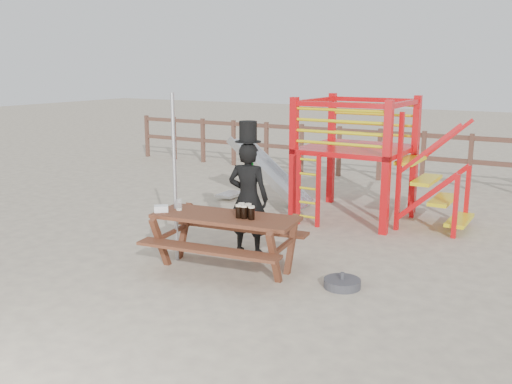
{
  "coord_description": "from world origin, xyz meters",
  "views": [
    {
      "loc": [
        3.66,
        -5.67,
        2.6
      ],
      "look_at": [
        -0.16,
        0.8,
        0.93
      ],
      "focal_mm": 40.0,
      "sensor_mm": 36.0,
      "label": 1
    }
  ],
  "objects": [
    {
      "name": "ground",
      "position": [
        0.0,
        0.0,
        0.0
      ],
      "size": [
        60.0,
        60.0,
        0.0
      ],
      "primitive_type": "plane",
      "color": "#C0B295",
      "rests_on": "ground"
    },
    {
      "name": "playground_fort",
      "position": [
        0.12,
        3.58,
        1.07
      ],
      "size": [
        4.71,
        1.84,
        2.1
      ],
      "color": "red",
      "rests_on": "ground"
    },
    {
      "name": "back_fence",
      "position": [
        0.0,
        7.0,
        0.74
      ],
      "size": [
        15.09,
        0.09,
        1.2
      ],
      "color": "brown",
      "rests_on": "ground"
    },
    {
      "name": "stout_pints",
      "position": [
        0.01,
        0.25,
        0.81
      ],
      "size": [
        0.27,
        0.19,
        0.17
      ],
      "color": "black",
      "rests_on": "picnic_table"
    },
    {
      "name": "parasol_base",
      "position": [
        1.28,
        0.39,
        0.05
      ],
      "size": [
        0.45,
        0.45,
        0.19
      ],
      "color": "#39393E",
      "rests_on": "ground"
    },
    {
      "name": "picnic_table",
      "position": [
        -0.27,
        0.22,
        0.46
      ],
      "size": [
        2.02,
        1.52,
        0.72
      ],
      "rotation": [
        0.0,
        0.0,
        0.13
      ],
      "color": "brown",
      "rests_on": "ground"
    },
    {
      "name": "metal_pole",
      "position": [
        -1.05,
        0.19,
        1.13
      ],
      "size": [
        0.05,
        0.05,
        2.26
      ],
      "primitive_type": "cylinder",
      "color": "#B2B2B7",
      "rests_on": "ground"
    },
    {
      "name": "paper_bag",
      "position": [
        -1.11,
        -0.04,
        0.76
      ],
      "size": [
        0.23,
        0.22,
        0.08
      ],
      "primitive_type": "cube",
      "rotation": [
        0.0,
        0.0,
        0.7
      ],
      "color": "white",
      "rests_on": "picnic_table"
    },
    {
      "name": "empty_glasses",
      "position": [
        -0.95,
        0.14,
        0.79
      ],
      "size": [
        0.08,
        0.08,
        0.15
      ],
      "color": "silver",
      "rests_on": "picnic_table"
    },
    {
      "name": "man_with_hat",
      "position": [
        -0.36,
        0.94,
        0.84
      ],
      "size": [
        0.64,
        0.49,
        1.87
      ],
      "rotation": [
        0.0,
        0.0,
        3.34
      ],
      "color": "black",
      "rests_on": "ground"
    }
  ]
}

